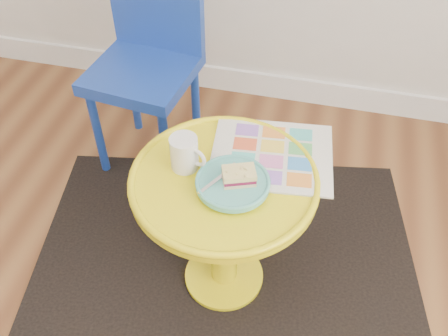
% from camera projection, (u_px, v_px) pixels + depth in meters
% --- Properties ---
extents(rug, '(1.48, 1.32, 0.01)m').
position_uv_depth(rug, '(224.00, 277.00, 1.68)').
color(rug, black).
rests_on(rug, ground).
extents(side_table, '(0.51, 0.51, 0.49)m').
position_uv_depth(side_table, '(224.00, 211.00, 1.44)').
color(side_table, yellow).
rests_on(side_table, ground).
extents(chair, '(0.40, 0.40, 0.81)m').
position_uv_depth(chair, '(148.00, 52.00, 1.82)').
color(chair, '#18399D').
rests_on(chair, ground).
extents(newspaper, '(0.37, 0.32, 0.01)m').
position_uv_depth(newspaper, '(272.00, 155.00, 1.40)').
color(newspaper, silver).
rests_on(newspaper, side_table).
extents(mug, '(0.11, 0.08, 0.10)m').
position_uv_depth(mug, '(185.00, 152.00, 1.33)').
color(mug, silver).
rests_on(mug, side_table).
extents(plate, '(0.19, 0.19, 0.02)m').
position_uv_depth(plate, '(233.00, 183.00, 1.30)').
color(plate, '#54B2A8').
rests_on(plate, newspaper).
extents(cake_slice, '(0.10, 0.08, 0.04)m').
position_uv_depth(cake_slice, '(239.00, 176.00, 1.28)').
color(cake_slice, '#D3BC8C').
rests_on(cake_slice, plate).
extents(fork, '(0.08, 0.13, 0.00)m').
position_uv_depth(fork, '(220.00, 177.00, 1.30)').
color(fork, silver).
rests_on(fork, plate).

